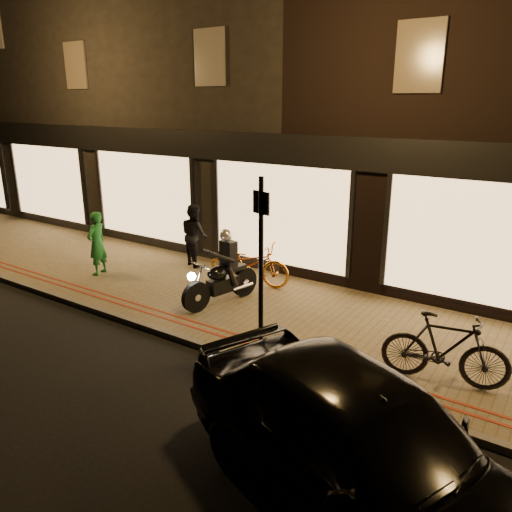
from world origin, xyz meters
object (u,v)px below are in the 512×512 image
(parked_car, at_px, (361,444))
(bicycle_gold, at_px, (249,263))
(sign_post, at_px, (261,260))
(person_green, at_px, (97,243))
(motorcycle, at_px, (222,275))

(parked_car, bearing_deg, bicycle_gold, 66.48)
(sign_post, bearing_deg, bicycle_gold, 127.65)
(bicycle_gold, distance_m, person_green, 3.80)
(parked_car, bearing_deg, sign_post, 73.46)
(bicycle_gold, relative_size, parked_car, 0.41)
(motorcycle, relative_size, sign_post, 0.64)
(bicycle_gold, height_order, person_green, person_green)
(person_green, bearing_deg, bicycle_gold, 101.15)
(sign_post, height_order, parked_car, sign_post)
(motorcycle, bearing_deg, parked_car, -25.02)
(bicycle_gold, height_order, parked_car, parked_car)
(motorcycle, height_order, bicycle_gold, motorcycle)
(bicycle_gold, bearing_deg, motorcycle, 176.04)
(motorcycle, height_order, sign_post, sign_post)
(motorcycle, distance_m, bicycle_gold, 1.25)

